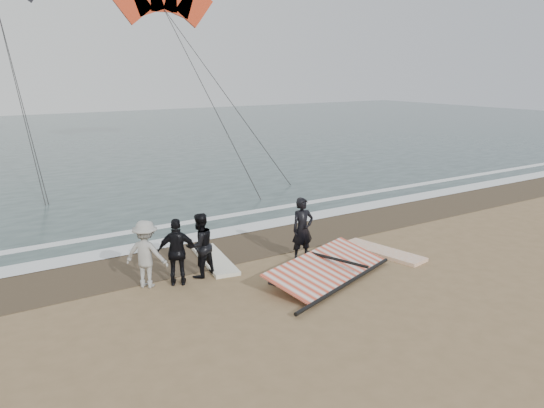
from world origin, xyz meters
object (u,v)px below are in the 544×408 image
Objects in this scene: board_white at (383,252)px; board_cream at (214,260)px; sail_rig at (321,270)px; man_main at (303,229)px.

board_cream is at bearing 144.64° from board_white.
board_white is at bearing 9.68° from sail_rig.
man_main is at bearing 76.05° from sail_rig.
board_cream is at bearing 126.22° from sail_rig.
board_white is (2.32, -0.85, -0.85)m from man_main.
board_cream is 0.62× the size of sail_rig.
sail_rig is at bearing -98.01° from man_main.
board_white is 2.68m from sail_rig.
board_white is 0.62× the size of sail_rig.
board_cream is (-2.16, 1.21, -0.85)m from man_main.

